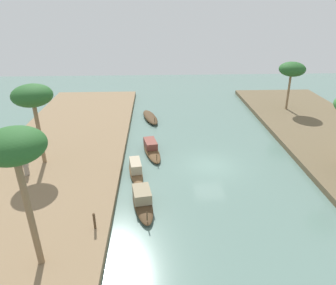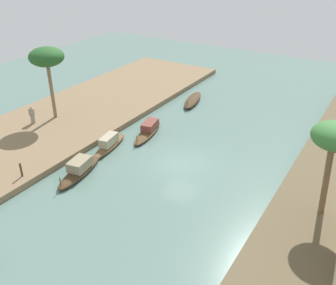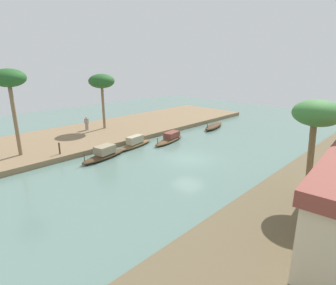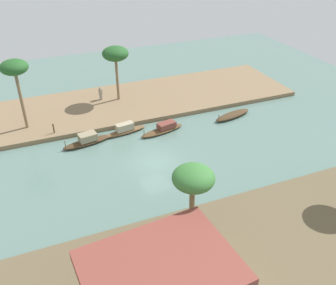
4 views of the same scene
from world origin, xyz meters
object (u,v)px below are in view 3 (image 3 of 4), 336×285
Objects in this scene: sampan_upstream_small at (104,154)px; palm_tree_left_near at (102,82)px; sampan_with_tall_canopy at (135,143)px; sampan_midstream at (170,138)px; sampan_near_left_bank at (214,126)px; mooring_post at (59,148)px; palm_tree_right_tall at (317,116)px; palm_tree_left_far at (9,80)px; person_on_near_bank at (87,124)px.

sampan_upstream_small is 0.78× the size of palm_tree_left_near.
sampan_midstream is (-3.80, 1.19, -0.06)m from sampan_with_tall_canopy.
mooring_post is (18.90, -2.99, 0.72)m from sampan_near_left_bank.
sampan_with_tall_canopy is 0.83× the size of palm_tree_right_tall.
sampan_with_tall_canopy is at bearing 163.84° from mooring_post.
sampan_near_left_bank is at bearing 166.19° from sampan_with_tall_canopy.
palm_tree_left_near is at bearing -146.44° from mooring_post.
mooring_post is (10.58, -3.16, 0.63)m from sampan_midstream.
sampan_with_tall_canopy is 7.08m from mooring_post.
sampan_midstream is 4.90× the size of mooring_post.
palm_tree_left_far reaches higher than mooring_post.
sampan_midstream is 15.48m from palm_tree_left_far.
palm_tree_left_near reaches higher than sampan_with_tall_canopy.
sampan_midstream is 3.19× the size of person_on_near_bank.
sampan_near_left_bank is at bearing 169.60° from sampan_midstream.
sampan_upstream_small reaches higher than sampan_midstream.
palm_tree_left_near is at bearing -51.86° from sampan_near_left_bank.
sampan_upstream_small is at bearing -15.63° from sampan_midstream.
palm_tree_left_near reaches higher than mooring_post.
sampan_near_left_bank is at bearing 168.92° from sampan_upstream_small.
person_on_near_bank reaches higher than sampan_with_tall_canopy.
sampan_upstream_small reaches higher than sampan_with_tall_canopy.
mooring_post is at bearing -28.18° from sampan_midstream.
sampan_midstream is 0.88× the size of palm_tree_right_tall.
sampan_near_left_bank is at bearing 166.12° from palm_tree_left_far.
person_on_near_bank is at bearing -88.89° from palm_tree_right_tall.
mooring_post is (6.24, 6.11, -0.18)m from person_on_near_bank.
palm_tree_left_far reaches higher than sampan_with_tall_canopy.
sampan_midstream reaches higher than sampan_near_left_bank.
sampan_near_left_bank is 20.00m from palm_tree_right_tall.
palm_tree_left_far reaches higher than person_on_near_bank.
palm_tree_right_tall is at bearing -20.88° from person_on_near_bank.
palm_tree_left_far reaches higher than sampan_near_left_bank.
palm_tree_left_far is (9.21, -4.25, 6.34)m from sampan_with_tall_canopy.
sampan_upstream_small is 4.84× the size of mooring_post.
mooring_post reaches higher than sampan_midstream.
sampan_upstream_small is at bearing -75.70° from palm_tree_right_tall.
palm_tree_right_tall reaches higher than person_on_near_bank.
palm_tree_left_near is (-5.42, -8.04, 5.51)m from sampan_upstream_small.
palm_tree_right_tall reaches higher than mooring_post.
sampan_upstream_small is (4.00, 0.64, 0.00)m from sampan_with_tall_canopy.
palm_tree_right_tall reaches higher than sampan_near_left_bank.
person_on_near_bank is 24.49m from palm_tree_right_tall.
person_on_near_bank is at bearing -121.36° from sampan_upstream_small.
sampan_with_tall_canopy is at bearing 179.36° from sampan_upstream_small.
palm_tree_left_far is at bearing -27.51° from sampan_near_left_bank.
person_on_near_bank is 1.53× the size of mooring_post.
mooring_post is 0.18× the size of palm_tree_right_tall.
person_on_near_bank reaches higher than sampan_near_left_bank.
sampan_midstream is at bearing 105.44° from palm_tree_left_near.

